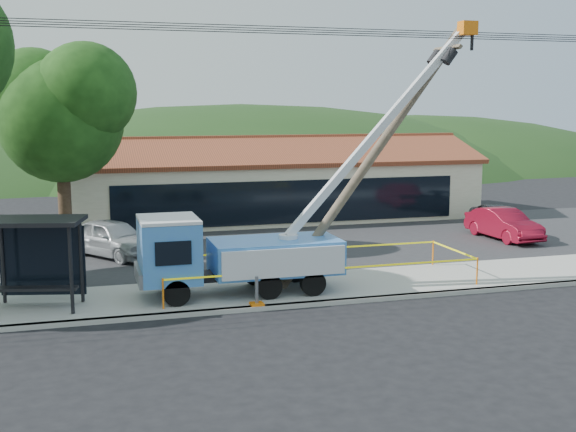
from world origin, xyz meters
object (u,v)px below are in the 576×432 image
(utility_truck, at_px, (237,250))
(leaning_pole, at_px, (381,145))
(car_red, at_px, (503,241))
(car_silver, at_px, (113,259))
(car_dark, at_px, (496,231))
(bus_shelter, at_px, (36,242))

(utility_truck, bearing_deg, leaning_pole, 3.17)
(leaning_pole, relative_size, car_red, 2.07)
(car_silver, distance_m, car_red, 17.85)
(leaning_pole, xyz_separation_m, car_dark, (10.10, 8.44, -4.98))
(utility_truck, height_order, car_red, utility_truck)
(utility_truck, distance_m, bus_shelter, 6.28)
(car_dark, bearing_deg, leaning_pole, -123.09)
(leaning_pole, distance_m, bus_shelter, 11.76)
(utility_truck, bearing_deg, car_red, 24.18)
(bus_shelter, bearing_deg, utility_truck, 12.02)
(utility_truck, xyz_separation_m, car_silver, (-3.70, 7.39, -1.62))
(leaning_pole, relative_size, car_silver, 1.96)
(utility_truck, relative_size, car_red, 2.69)
(car_silver, xyz_separation_m, car_red, (17.81, -1.05, 0.00))
(utility_truck, bearing_deg, bus_shelter, 178.87)
(bus_shelter, bearing_deg, car_silver, 83.80)
(leaning_pole, distance_m, car_silver, 12.41)
(car_dark, bearing_deg, car_red, -98.77)
(bus_shelter, height_order, car_silver, bus_shelter)
(utility_truck, height_order, bus_shelter, utility_truck)
(car_silver, distance_m, car_dark, 19.01)
(utility_truck, xyz_separation_m, car_red, (14.12, 6.34, -1.62))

